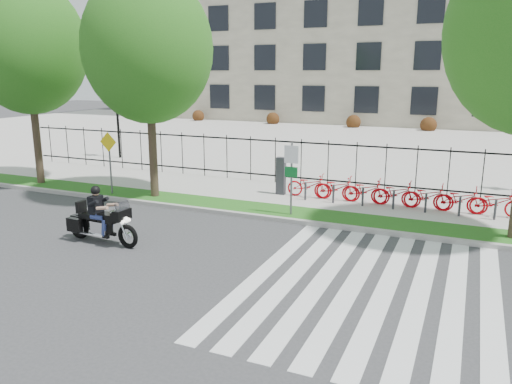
% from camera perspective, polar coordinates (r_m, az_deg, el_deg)
% --- Properties ---
extents(ground, '(120.00, 120.00, 0.00)m').
position_cam_1_polar(ground, '(13.88, -7.27, -7.41)').
color(ground, '#343436').
rests_on(ground, ground).
extents(curb, '(60.00, 0.20, 0.15)m').
position_cam_1_polar(curb, '(17.30, -0.31, -2.78)').
color(curb, '#A09D97').
rests_on(curb, ground).
extents(grass_verge, '(60.00, 1.50, 0.15)m').
position_cam_1_polar(grass_verge, '(18.05, 0.78, -2.08)').
color(grass_verge, '#195415').
rests_on(grass_verge, ground).
extents(sidewalk, '(60.00, 3.50, 0.15)m').
position_cam_1_polar(sidewalk, '(20.31, 3.53, -0.34)').
color(sidewalk, '#AAA69F').
rests_on(sidewalk, ground).
extents(plaza, '(80.00, 34.00, 0.10)m').
position_cam_1_polar(plaza, '(37.02, 13.02, 5.61)').
color(plaza, '#AAA69F').
rests_on(plaza, ground).
extents(crosswalk_stripes, '(5.70, 8.00, 0.01)m').
position_cam_1_polar(crosswalk_stripes, '(12.27, 12.82, -10.51)').
color(crosswalk_stripes, silver).
rests_on(crosswalk_stripes, ground).
extents(iron_fence, '(30.00, 0.06, 2.00)m').
position_cam_1_polar(iron_fence, '(21.70, 5.17, 3.44)').
color(iron_fence, black).
rests_on(iron_fence, sidewalk).
extents(office_building, '(60.00, 21.90, 20.15)m').
position_cam_1_polar(office_building, '(56.62, 17.62, 18.03)').
color(office_building, gray).
rests_on(office_building, ground).
extents(lamp_post_left, '(1.06, 0.70, 4.25)m').
position_cam_1_polar(lamp_post_left, '(29.78, -15.63, 9.72)').
color(lamp_post_left, black).
rests_on(lamp_post_left, ground).
extents(street_tree_0, '(4.89, 4.89, 8.63)m').
position_cam_1_polar(street_tree_0, '(23.74, -24.67, 14.83)').
color(street_tree_0, '#35261C').
rests_on(street_tree_0, grass_verge).
extents(street_tree_1, '(4.86, 4.86, 8.44)m').
position_cam_1_polar(street_tree_1, '(19.69, -12.26, 15.73)').
color(street_tree_1, '#35261C').
rests_on(street_tree_1, grass_verge).
extents(bike_share_station, '(8.87, 0.85, 1.50)m').
position_cam_1_polar(bike_share_station, '(18.94, 15.45, -0.12)').
color(bike_share_station, '#2D2D33').
rests_on(bike_share_station, sidewalk).
extents(sign_pole_regulatory, '(0.50, 0.09, 2.50)m').
position_cam_1_polar(sign_pole_regulatory, '(16.91, 4.06, 2.61)').
color(sign_pole_regulatory, '#59595B').
rests_on(sign_pole_regulatory, grass_verge).
extents(sign_pole_warning, '(0.78, 0.09, 2.49)m').
position_cam_1_polar(sign_pole_warning, '(20.76, -16.42, 4.14)').
color(sign_pole_warning, '#59595B').
rests_on(sign_pole_warning, grass_verge).
extents(motorcycle_rider, '(2.68, 0.82, 2.06)m').
position_cam_1_polar(motorcycle_rider, '(15.40, -17.26, -3.11)').
color(motorcycle_rider, black).
rests_on(motorcycle_rider, ground).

